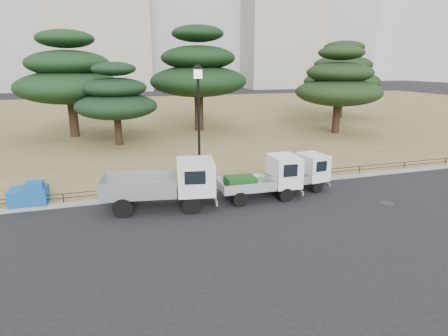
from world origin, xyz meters
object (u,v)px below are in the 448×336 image
object	(u,v)px
tarp_pile	(29,195)
truck_kei_front	(265,178)
street_lamp	(198,106)
truck_kei_rear	(298,174)
truck_large	(166,182)

from	to	relation	value
tarp_pile	truck_kei_front	bearing A→B (deg)	-11.23
street_lamp	truck_kei_rear	bearing A→B (deg)	-17.11
street_lamp	tarp_pile	distance (m)	8.19
truck_kei_rear	tarp_pile	size ratio (longest dim) A/B	2.26
truck_kei_front	truck_kei_rear	size ratio (longest dim) A/B	1.07
truck_kei_front	street_lamp	size ratio (longest dim) A/B	0.63
truck_large	truck_kei_rear	size ratio (longest dim) A/B	1.42
truck_kei_rear	street_lamp	xyz separation A→B (m)	(-4.50, 1.39, 3.19)
street_lamp	truck_large	bearing A→B (deg)	-137.35
street_lamp	tarp_pile	xyz separation A→B (m)	(-7.40, 0.12, -3.51)
truck_large	truck_kei_rear	xyz separation A→B (m)	(6.37, 0.33, -0.26)
street_lamp	tarp_pile	bearing A→B (deg)	179.09
truck_kei_rear	street_lamp	bearing A→B (deg)	155.39
truck_large	truck_kei_front	xyz separation A→B (m)	(4.45, -0.15, -0.17)
truck_kei_front	truck_kei_rear	xyz separation A→B (m)	(1.92, 0.48, -0.09)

